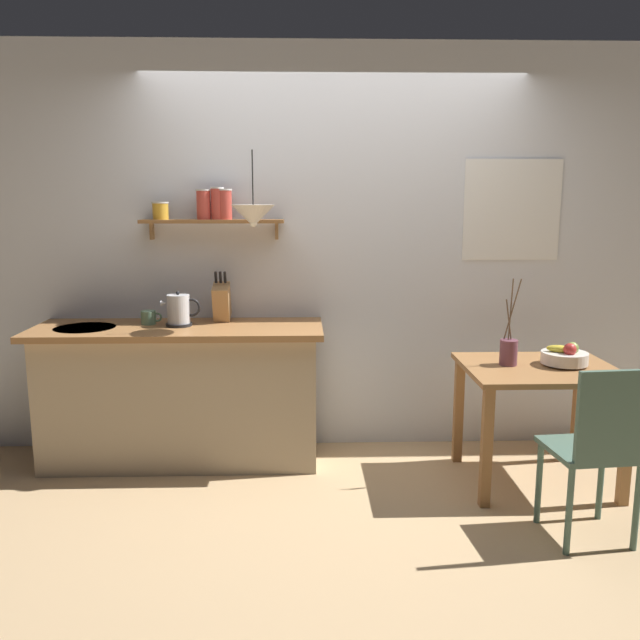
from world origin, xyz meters
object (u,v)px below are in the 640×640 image
(dining_chair_near, at_px, (598,444))
(electric_kettle, at_px, (179,311))
(twig_vase, at_px, (509,351))
(coffee_mug_by_sink, at_px, (149,317))
(fruit_bowl, at_px, (565,356))
(knife_block, at_px, (222,301))
(dining_table, at_px, (539,386))
(pendant_lamp, at_px, (253,216))

(dining_chair_near, relative_size, electric_kettle, 3.70)
(twig_vase, xyz_separation_m, coffee_mug_by_sink, (-2.21, 0.42, 0.14))
(fruit_bowl, relative_size, electric_kettle, 1.09)
(knife_block, bearing_deg, coffee_mug_by_sink, -169.96)
(dining_table, relative_size, dining_chair_near, 0.96)
(dining_table, distance_m, twig_vase, 0.28)
(electric_kettle, distance_m, knife_block, 0.29)
(dining_chair_near, xyz_separation_m, pendant_lamp, (-1.73, 0.98, 1.08))
(dining_chair_near, distance_m, electric_kettle, 2.54)
(dining_chair_near, xyz_separation_m, electric_kettle, (-2.22, 1.13, 0.48))
(knife_block, bearing_deg, fruit_bowl, -14.04)
(dining_chair_near, bearing_deg, dining_table, 92.49)
(dining_chair_near, height_order, fruit_bowl, dining_chair_near)
(twig_vase, relative_size, knife_block, 1.55)
(electric_kettle, relative_size, knife_block, 0.74)
(coffee_mug_by_sink, bearing_deg, dining_chair_near, -26.12)
(dining_chair_near, xyz_separation_m, twig_vase, (-0.21, 0.77, 0.29))
(twig_vase, bearing_deg, electric_kettle, 170.01)
(dining_chair_near, height_order, electric_kettle, electric_kettle)
(pendant_lamp, bearing_deg, electric_kettle, 163.07)
(fruit_bowl, height_order, coffee_mug_by_sink, coffee_mug_by_sink)
(dining_table, distance_m, knife_block, 2.05)
(fruit_bowl, height_order, electric_kettle, electric_kettle)
(dining_chair_near, bearing_deg, twig_vase, 105.30)
(twig_vase, relative_size, electric_kettle, 2.09)
(electric_kettle, height_order, knife_block, knife_block)
(dining_table, height_order, knife_block, knife_block)
(fruit_bowl, height_order, pendant_lamp, pendant_lamp)
(dining_table, height_order, pendant_lamp, pendant_lamp)
(twig_vase, bearing_deg, fruit_bowl, -4.33)
(dining_table, xyz_separation_m, dining_chair_near, (0.03, -0.74, -0.08))
(dining_table, distance_m, dining_chair_near, 0.74)
(knife_block, bearing_deg, electric_kettle, -150.62)
(twig_vase, distance_m, knife_block, 1.84)
(dining_chair_near, bearing_deg, knife_block, 147.13)
(dining_table, relative_size, twig_vase, 1.70)
(pendant_lamp, bearing_deg, fruit_bowl, -7.07)
(coffee_mug_by_sink, bearing_deg, knife_block, 10.04)
(pendant_lamp, bearing_deg, dining_chair_near, -29.50)
(twig_vase, distance_m, coffee_mug_by_sink, 2.26)
(dining_chair_near, height_order, knife_block, knife_block)
(coffee_mug_by_sink, height_order, pendant_lamp, pendant_lamp)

